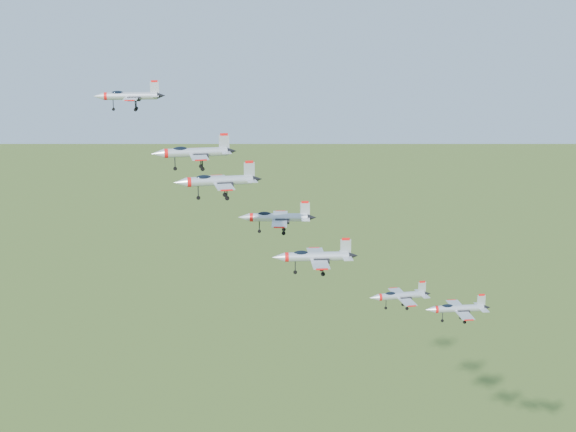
{
  "coord_description": "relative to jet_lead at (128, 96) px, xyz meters",
  "views": [
    {
      "loc": [
        8.02,
        -128.26,
        156.27
      ],
      "look_at": [
        12.18,
        -0.19,
        124.06
      ],
      "focal_mm": 50.0,
      "sensor_mm": 36.0,
      "label": 1
    }
  ],
  "objects": [
    {
      "name": "jet_right_low",
      "position": [
        31.56,
        -22.69,
        -23.02
      ],
      "size": [
        13.74,
        11.32,
        3.68
      ],
      "rotation": [
        0.0,
        0.0,
        0.04
      ],
      "color": "#B4BBC2"
    },
    {
      "name": "jet_right_high",
      "position": [
        16.97,
        -28.68,
        -9.54
      ],
      "size": [
        13.0,
        10.91,
        3.49
      ],
      "rotation": [
        0.0,
        0.0,
        0.19
      ],
      "color": "#B4BBC2"
    },
    {
      "name": "jet_extra",
      "position": [
        57.84,
        -10.64,
        -36.6
      ],
      "size": [
        11.98,
        9.91,
        3.2
      ],
      "rotation": [
        0.0,
        0.0,
        0.07
      ],
      "color": "#B4BBC2"
    },
    {
      "name": "jet_lead",
      "position": [
        0.0,
        0.0,
        0.0
      ],
      "size": [
        12.66,
        10.48,
        3.38
      ],
      "rotation": [
        0.0,
        0.0,
        0.08
      ],
      "color": "#B4BBC2"
    },
    {
      "name": "jet_left_low",
      "position": [
        25.81,
        -12.75,
        -19.13
      ],
      "size": [
        13.24,
        10.91,
        3.54
      ],
      "rotation": [
        0.0,
        0.0,
        -0.04
      ],
      "color": "#B4BBC2"
    },
    {
      "name": "jet_left_high",
      "position": [
        12.5,
        -15.99,
        -7.47
      ],
      "size": [
        13.7,
        11.49,
        3.67
      ],
      "rotation": [
        0.0,
        0.0,
        0.18
      ],
      "color": "#B4BBC2"
    },
    {
      "name": "jet_trail",
      "position": [
        46.71,
        -15.01,
        -32.5
      ],
      "size": [
        11.02,
        9.25,
        2.95
      ],
      "rotation": [
        0.0,
        0.0,
        0.18
      ],
      "color": "#B4BBC2"
    }
  ]
}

